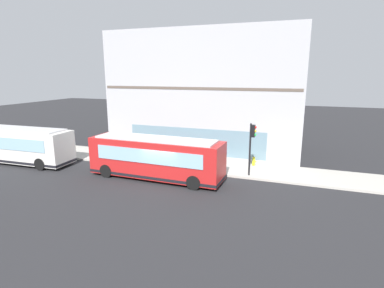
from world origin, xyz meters
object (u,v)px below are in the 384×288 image
(city_bus_far_down_street, at_px, (18,145))
(pedestrian_by_light_pole, at_px, (140,149))
(fire_hydrant, at_px, (254,161))
(pedestrian_near_hydrant, at_px, (128,147))
(traffic_light_near_corner, at_px, (252,140))
(pedestrian_near_building_entrance, at_px, (108,145))
(city_bus_nearside, at_px, (156,158))

(city_bus_far_down_street, xyz_separation_m, pedestrian_by_light_pole, (3.96, -9.72, -0.47))
(fire_hydrant, xyz_separation_m, pedestrian_near_hydrant, (-1.39, 11.08, 0.57))
(traffic_light_near_corner, relative_size, fire_hydrant, 5.32)
(fire_hydrant, bearing_deg, city_bus_far_down_street, 106.09)
(city_bus_far_down_street, xyz_separation_m, traffic_light_near_corner, (2.99, -19.65, 1.34))
(city_bus_far_down_street, distance_m, traffic_light_near_corner, 19.92)
(pedestrian_by_light_pole, height_order, pedestrian_near_building_entrance, pedestrian_near_building_entrance)
(pedestrian_near_hydrant, bearing_deg, city_bus_far_down_street, 116.74)
(city_bus_far_down_street, distance_m, pedestrian_near_hydrant, 9.42)
(pedestrian_by_light_pole, distance_m, pedestrian_near_hydrant, 1.34)
(fire_hydrant, distance_m, pedestrian_near_hydrant, 11.18)
(city_bus_nearside, bearing_deg, pedestrian_near_building_entrance, 61.64)
(city_bus_far_down_street, distance_m, pedestrian_near_building_entrance, 7.58)
(city_bus_nearside, xyz_separation_m, fire_hydrant, (5.24, -6.39, -1.04))
(pedestrian_near_hydrant, bearing_deg, pedestrian_by_light_pole, -101.51)
(pedestrian_by_light_pole, height_order, pedestrian_near_hydrant, pedestrian_by_light_pole)
(pedestrian_near_building_entrance, bearing_deg, pedestrian_by_light_pole, -89.94)
(city_bus_far_down_street, relative_size, traffic_light_near_corner, 2.57)
(pedestrian_by_light_pole, bearing_deg, city_bus_far_down_street, 112.19)
(pedestrian_near_building_entrance, bearing_deg, traffic_light_near_corner, -94.19)
(city_bus_far_down_street, relative_size, pedestrian_by_light_pole, 6.18)
(city_bus_nearside, xyz_separation_m, traffic_light_near_corner, (2.62, -6.56, 1.34))
(pedestrian_by_light_pole, relative_size, pedestrian_near_building_entrance, 0.90)
(city_bus_nearside, xyz_separation_m, pedestrian_near_hydrant, (3.86, 4.69, -0.47))
(fire_hydrant, distance_m, pedestrian_near_building_entrance, 13.15)
(pedestrian_by_light_pole, xyz_separation_m, pedestrian_near_building_entrance, (-0.00, 3.27, 0.11))
(traffic_light_near_corner, relative_size, pedestrian_by_light_pole, 2.40)
(city_bus_nearside, height_order, pedestrian_near_building_entrance, city_bus_nearside)
(fire_hydrant, relative_size, pedestrian_near_hydrant, 0.45)
(fire_hydrant, bearing_deg, traffic_light_near_corner, -176.28)
(city_bus_far_down_street, relative_size, pedestrian_near_building_entrance, 5.59)
(city_bus_far_down_street, distance_m, fire_hydrant, 20.30)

